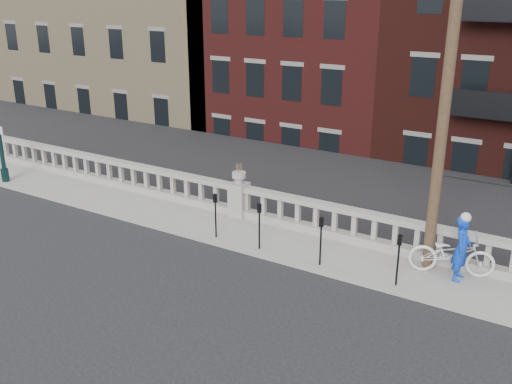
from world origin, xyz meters
TOP-DOWN VIEW (x-y plane):
  - ground at (0.00, 0.00)m, footprint 120.00×120.00m
  - sidewalk at (0.00, 3.00)m, footprint 32.00×2.20m
  - balustrade at (0.00, 3.95)m, footprint 28.00×0.34m
  - planter_pedestal at (0.00, 3.95)m, footprint 0.55×0.55m
  - lower_level at (0.56, 23.04)m, footprint 80.00×44.00m
  - utility_pole at (6.20, 3.60)m, footprint 1.60×0.28m
  - parking_meter_a at (0.36, 2.15)m, footprint 0.10×0.09m
  - parking_meter_b at (1.86, 2.15)m, footprint 0.10×0.09m
  - parking_meter_c at (3.75, 2.15)m, footprint 0.10×0.09m
  - parking_meter_d at (5.84, 2.15)m, footprint 0.10×0.09m
  - bicycle at (6.82, 3.47)m, footprint 2.26×1.35m
  - cyclist at (7.07, 3.28)m, footprint 0.42×0.63m

SIDE VIEW (x-z plane):
  - ground at x=0.00m, z-range 0.00..0.00m
  - sidewalk at x=0.00m, z-range 0.00..0.15m
  - balustrade at x=0.00m, z-range 0.13..1.16m
  - bicycle at x=6.82m, z-range 0.15..1.27m
  - planter_pedestal at x=0.00m, z-range -0.05..1.71m
  - parking_meter_a at x=0.36m, z-range 0.32..1.68m
  - parking_meter_b at x=1.86m, z-range 0.32..1.68m
  - parking_meter_c at x=3.75m, z-range 0.32..1.68m
  - parking_meter_d at x=5.84m, z-range 0.32..1.68m
  - cyclist at x=7.07m, z-range 0.15..1.85m
  - lower_level at x=0.56m, z-range -7.77..13.03m
  - utility_pole at x=6.20m, z-range 0.24..10.24m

